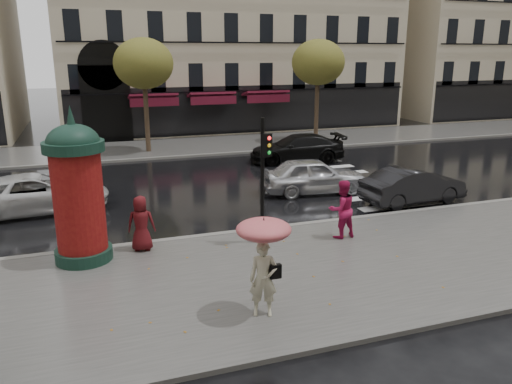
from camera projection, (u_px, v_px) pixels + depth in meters
name	position (u px, v px, depth m)	size (l,w,h in m)	color
ground	(303.00, 266.00, 14.07)	(160.00, 160.00, 0.00)	black
near_sidewalk	(311.00, 271.00, 13.60)	(90.00, 7.00, 0.12)	#474744
far_sidewalk	(179.00, 147.00, 31.35)	(90.00, 6.00, 0.12)	#474744
near_kerb	(266.00, 229.00, 16.78)	(90.00, 0.25, 0.14)	slate
far_kerb	(188.00, 156.00, 28.62)	(90.00, 0.25, 0.14)	slate
zebra_crossing	(334.00, 174.00, 24.69)	(3.60, 11.75, 0.01)	silver
tree_far_left	(144.00, 64.00, 28.43)	(3.40, 3.40, 6.64)	#38281C
tree_far_right	(318.00, 63.00, 31.88)	(3.40, 3.40, 6.64)	#38281C
woman_umbrella	(264.00, 251.00, 10.83)	(1.21, 1.21, 2.32)	#BCB79A
woman_red	(342.00, 209.00, 15.69)	(0.91, 0.71, 1.87)	#B0154A
man_burgundy	(141.00, 223.00, 14.69)	(0.81, 0.53, 1.66)	#541015
morris_column	(78.00, 189.00, 13.65)	(1.62, 1.62, 4.37)	#123025
traffic_light	(264.00, 169.00, 14.80)	(0.29, 0.38, 3.87)	black
car_silver	(314.00, 175.00, 21.21)	(1.79, 4.46, 1.52)	silver
car_darkgrey	(413.00, 186.00, 19.79)	(1.50, 4.31, 1.42)	black
car_white	(37.00, 193.00, 18.67)	(2.40, 5.20, 1.44)	silver
car_black	(297.00, 148.00, 27.28)	(2.09, 5.15, 1.50)	black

